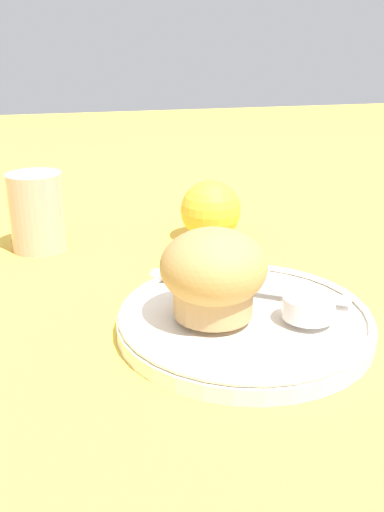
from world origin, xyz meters
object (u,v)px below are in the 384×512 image
orange_fruit (211,210)px  juice_glass (37,212)px  muffin (213,273)px  butter_knife (243,286)px

orange_fruit → juice_glass: 0.21m
orange_fruit → muffin: bearing=-105.0°
orange_fruit → juice_glass: bearing=175.8°
muffin → juice_glass: 0.29m
muffin → juice_glass: (-0.15, 0.25, -0.01)m
muffin → butter_knife: bearing=45.9°
muffin → orange_fruit: bearing=75.0°
muffin → juice_glass: size_ratio=0.97×
muffin → orange_fruit: (0.06, 0.24, -0.02)m
juice_glass → muffin: bearing=-59.8°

